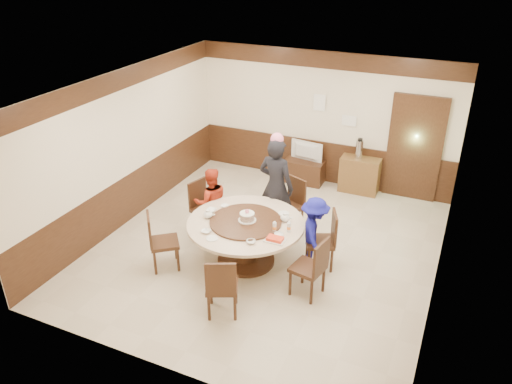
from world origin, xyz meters
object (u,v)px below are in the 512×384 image
at_px(side_cabinet, 360,175).
at_px(birthday_cake, 247,217).
at_px(banquet_table, 246,234).
at_px(television, 305,152).
at_px(shrimp_platter, 275,239).
at_px(person_blue, 314,233).
at_px(person_red, 211,202).
at_px(thermos, 359,149).
at_px(person_standing, 276,187).
at_px(tv_stand, 304,171).

bearing_deg(side_cabinet, birthday_cake, -107.60).
height_order(banquet_table, television, television).
height_order(shrimp_platter, side_cabinet, shrimp_platter).
distance_m(person_blue, shrimp_platter, 0.80).
xyz_separation_m(person_red, thermos, (1.95, 2.72, 0.31)).
height_order(banquet_table, shrimp_platter, shrimp_platter).
distance_m(birthday_cake, thermos, 3.43).
xyz_separation_m(shrimp_platter, side_cabinet, (0.43, 3.62, -0.40)).
xyz_separation_m(banquet_table, birthday_cake, (0.02, 0.01, 0.31)).
height_order(person_standing, tv_stand, person_standing).
bearing_deg(thermos, person_blue, -89.41).
bearing_deg(shrimp_platter, banquet_table, 153.03).
bearing_deg(person_red, person_blue, 134.47).
distance_m(side_cabinet, thermos, 0.57).
distance_m(tv_stand, television, 0.46).
distance_m(banquet_table, side_cabinet, 3.47).
relative_size(shrimp_platter, thermos, 0.79).
distance_m(shrimp_platter, tv_stand, 3.71).
relative_size(banquet_table, person_red, 1.49).
bearing_deg(birthday_cake, person_standing, 87.01).
xyz_separation_m(banquet_table, thermos, (1.00, 3.30, 0.41)).
relative_size(person_red, television, 1.74).
bearing_deg(person_standing, person_blue, 149.93).
relative_size(person_blue, thermos, 3.20).
distance_m(person_blue, thermos, 2.97).
distance_m(person_blue, birthday_cake, 1.09).
distance_m(person_red, shrimp_platter, 1.82).
xyz_separation_m(banquet_table, side_cabinet, (1.06, 3.30, -0.16)).
bearing_deg(person_standing, side_cabinet, -106.53).
bearing_deg(person_red, birthday_cake, 110.71).
relative_size(tv_stand, television, 1.17).
bearing_deg(tv_stand, banquet_table, -87.57).
height_order(banquet_table, person_red, person_red).
distance_m(person_standing, tv_stand, 2.29).
xyz_separation_m(person_red, person_blue, (1.98, -0.23, -0.02)).
relative_size(banquet_table, thermos, 4.93).
distance_m(banquet_table, shrimp_platter, 0.75).
bearing_deg(shrimp_platter, side_cabinet, 83.26).
bearing_deg(birthday_cake, side_cabinet, 72.40).
relative_size(banquet_table, person_standing, 1.04).
bearing_deg(thermos, birthday_cake, -106.64).
distance_m(shrimp_platter, side_cabinet, 3.67).
xyz_separation_m(person_red, side_cabinet, (2.01, 2.72, -0.25)).
height_order(person_red, side_cabinet, person_red).
xyz_separation_m(shrimp_platter, tv_stand, (-0.77, 3.59, -0.53)).
height_order(person_standing, person_blue, person_standing).
bearing_deg(person_blue, television, -3.04).
distance_m(birthday_cake, television, 3.26).
bearing_deg(television, birthday_cake, 100.93).
height_order(television, thermos, thermos).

